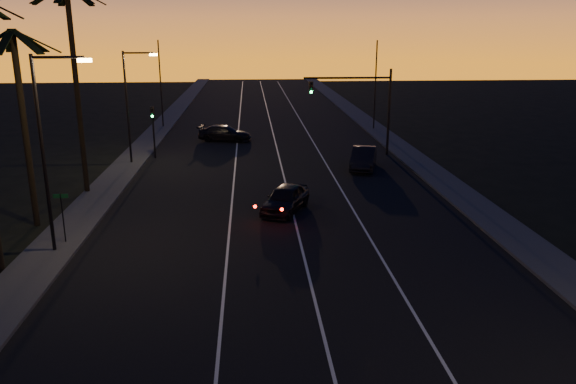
{
  "coord_description": "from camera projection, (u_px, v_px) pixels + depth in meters",
  "views": [
    {
      "loc": [
        -1.88,
        -4.95,
        9.95
      ],
      "look_at": [
        -0.13,
        20.09,
        2.7
      ],
      "focal_mm": 35.0,
      "sensor_mm": 36.0,
      "label": 1
    }
  ],
  "objects": [
    {
      "name": "road",
      "position": [
        279.0,
        189.0,
        36.38
      ],
      "size": [
        20.0,
        170.0,
        0.01
      ],
      "primitive_type": "cube",
      "color": "black",
      "rests_on": "ground"
    },
    {
      "name": "sidewalk_left",
      "position": [
        103.0,
        192.0,
        35.61
      ],
      "size": [
        2.4,
        170.0,
        0.16
      ],
      "primitive_type": "cube",
      "color": "#393A37",
      "rests_on": "ground"
    },
    {
      "name": "sidewalk_right",
      "position": [
        448.0,
        185.0,
        37.11
      ],
      "size": [
        2.4,
        170.0,
        0.16
      ],
      "primitive_type": "cube",
      "color": "#393A37",
      "rests_on": "ground"
    },
    {
      "name": "lane_stripe_left",
      "position": [
        233.0,
        190.0,
        36.18
      ],
      "size": [
        0.12,
        160.0,
        0.01
      ],
      "primitive_type": "cube",
      "color": "silver",
      "rests_on": "road"
    },
    {
      "name": "lane_stripe_mid",
      "position": [
        287.0,
        189.0,
        36.41
      ],
      "size": [
        0.12,
        160.0,
        0.01
      ],
      "primitive_type": "cube",
      "color": "silver",
      "rests_on": "road"
    },
    {
      "name": "lane_stripe_right",
      "position": [
        340.0,
        188.0,
        36.65
      ],
      "size": [
        0.12,
        160.0,
        0.01
      ],
      "primitive_type": "cube",
      "color": "silver",
      "rests_on": "road"
    },
    {
      "name": "palm_mid",
      "position": [
        22.0,
        107.0,
        28.01
      ],
      "size": [
        4.25,
        4.16,
        10.03
      ],
      "color": "black",
      "rests_on": "ground"
    },
    {
      "name": "palm_far",
      "position": [
        75.0,
        71.0,
        33.45
      ],
      "size": [
        4.25,
        4.16,
        12.53
      ],
      "color": "black",
      "rests_on": "ground"
    },
    {
      "name": "streetlight_left_near",
      "position": [
        48.0,
        140.0,
        24.61
      ],
      "size": [
        2.55,
        0.26,
        9.0
      ],
      "color": "black",
      "rests_on": "ground"
    },
    {
      "name": "streetlight_left_far",
      "position": [
        131.0,
        98.0,
        41.93
      ],
      "size": [
        2.55,
        0.26,
        8.5
      ],
      "color": "black",
      "rests_on": "ground"
    },
    {
      "name": "street_sign",
      "position": [
        62.0,
        212.0,
        26.58
      ],
      "size": [
        0.7,
        0.06,
        2.6
      ],
      "color": "black",
      "rests_on": "ground"
    },
    {
      "name": "signal_mast",
      "position": [
        361.0,
        97.0,
        45.11
      ],
      "size": [
        7.1,
        0.41,
        7.0
      ],
      "color": "black",
      "rests_on": "ground"
    },
    {
      "name": "signal_post",
      "position": [
        153.0,
        123.0,
        44.51
      ],
      "size": [
        0.28,
        0.37,
        4.2
      ],
      "color": "black",
      "rests_on": "ground"
    },
    {
      "name": "far_pole_left",
      "position": [
        161.0,
        85.0,
        58.36
      ],
      "size": [
        0.14,
        0.14,
        9.0
      ],
      "primitive_type": "cylinder",
      "color": "black",
      "rests_on": "ground"
    },
    {
      "name": "far_pole_right",
      "position": [
        375.0,
        86.0,
        56.95
      ],
      "size": [
        0.14,
        0.14,
        9.0
      ],
      "primitive_type": "cylinder",
      "color": "black",
      "rests_on": "ground"
    },
    {
      "name": "lead_car",
      "position": [
        285.0,
        199.0,
        31.77
      ],
      "size": [
        3.54,
        5.19,
        1.51
      ],
      "color": "black",
      "rests_on": "road"
    },
    {
      "name": "right_car",
      "position": [
        364.0,
        158.0,
        41.69
      ],
      "size": [
        2.93,
        5.09,
        1.59
      ],
      "color": "black",
      "rests_on": "road"
    },
    {
      "name": "cross_car",
      "position": [
        225.0,
        133.0,
        52.14
      ],
      "size": [
        5.25,
        3.1,
        1.43
      ],
      "color": "black",
      "rests_on": "road"
    }
  ]
}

